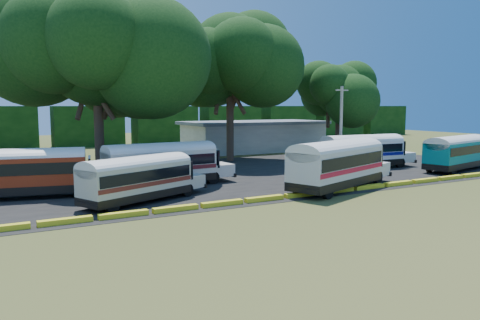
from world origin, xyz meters
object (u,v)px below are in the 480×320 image
bus_teal (457,151)px  tree_west (96,48)px  bus_red (24,170)px  bus_cream_west (139,176)px  bus_white_red (339,162)px

bus_teal → tree_west: tree_west is taller
bus_red → tree_west: (6.53, 7.54, 8.99)m
bus_cream_west → bus_teal: 30.34m
bus_red → bus_white_red: bus_white_red is taller
bus_red → bus_cream_west: bus_red is taller
bus_cream_west → tree_west: 15.68m
bus_red → tree_west: size_ratio=0.65×
bus_red → bus_white_red: size_ratio=0.92×
bus_red → bus_white_red: bearing=-9.4°
tree_west → bus_teal: bearing=-23.1°
bus_teal → bus_white_red: bearing=176.2°
bus_white_red → bus_teal: size_ratio=1.10×
bus_red → bus_cream_west: bearing=-28.4°
bus_red → bus_teal: size_ratio=1.00×
bus_cream_west → bus_white_red: bearing=-33.5°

